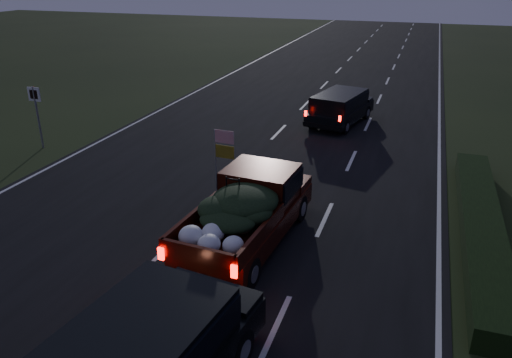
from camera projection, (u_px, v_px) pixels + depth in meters
The scene contains 6 objects.
ground at pixel (174, 241), 13.40m from camera, with size 120.00×120.00×0.00m, color black.
road_asphalt at pixel (174, 240), 13.39m from camera, with size 14.00×120.00×0.02m, color black.
hedge_row at pixel (481, 225), 13.58m from camera, with size 1.00×10.00×0.60m, color black.
route_sign at pixel (36, 108), 19.61m from camera, with size 0.55×0.08×2.50m.
pickup_truck at pixel (247, 208), 12.96m from camera, with size 2.34×5.29×2.71m.
lead_suv at pixel (340, 105), 22.89m from camera, with size 2.60×4.50×1.22m.
Camera 1 is at (5.84, -10.33, 6.80)m, focal length 35.00 mm.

